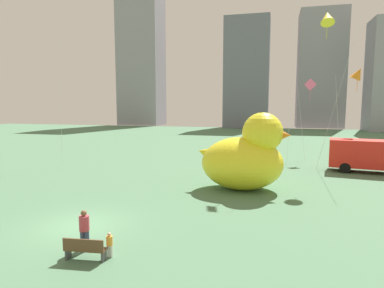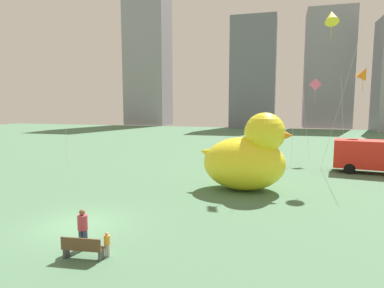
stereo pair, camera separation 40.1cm
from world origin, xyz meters
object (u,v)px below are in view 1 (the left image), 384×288
at_px(box_truck, 367,156).
at_px(kite_orange, 358,74).
at_px(park_bench, 85,249).
at_px(kite_yellow, 328,18).
at_px(person_child, 110,244).
at_px(giant_inflatable_duck, 245,157).
at_px(person_adult, 84,228).
at_px(kite_pink, 310,87).

bearing_deg(box_truck, kite_orange, 92.38).
height_order(park_bench, kite_orange, kite_orange).
xyz_separation_m(park_bench, kite_yellow, (10.81, 19.18, 12.48)).
xyz_separation_m(person_child, giant_inflatable_duck, (4.19, 11.69, 1.75)).
bearing_deg(person_adult, giant_inflatable_duck, 64.14).
relative_size(person_child, box_truck, 0.15).
bearing_deg(giant_inflatable_duck, kite_yellow, 50.21).
relative_size(person_child, kite_yellow, 0.07).
distance_m(person_child, kite_pink, 28.97).
bearing_deg(box_truck, park_bench, -125.66).
height_order(person_adult, person_child, person_adult).
distance_m(park_bench, person_adult, 1.08).
bearing_deg(kite_orange, park_bench, -120.19).
height_order(giant_inflatable_duck, kite_yellow, kite_yellow).
bearing_deg(box_truck, kite_pink, 125.19).
relative_size(park_bench, kite_pink, 0.19).
height_order(park_bench, kite_pink, kite_pink).
xyz_separation_m(park_bench, giant_inflatable_duck, (4.98, 12.18, 1.82)).
xyz_separation_m(giant_inflatable_duck, box_truck, (9.81, 8.43, -0.84)).
bearing_deg(giant_inflatable_duck, park_bench, -112.23).
bearing_deg(person_adult, park_bench, -58.15).
bearing_deg(kite_orange, person_adult, -121.93).
relative_size(person_adult, box_truck, 0.25).
distance_m(kite_orange, kite_yellow, 8.12).
relative_size(person_adult, kite_orange, 0.17).
bearing_deg(kite_orange, person_child, -119.30).
xyz_separation_m(giant_inflatable_duck, kite_pink, (5.40, 14.69, 5.43)).
relative_size(person_child, kite_pink, 0.12).
height_order(person_adult, kite_orange, kite_orange).
xyz_separation_m(person_adult, box_truck, (15.31, 19.77, 0.53)).
xyz_separation_m(box_truck, kite_yellow, (-3.98, -1.43, 11.50)).
relative_size(giant_inflatable_duck, kite_yellow, 0.47).
bearing_deg(kite_pink, kite_orange, -22.70).
height_order(kite_pink, kite_yellow, kite_yellow).
xyz_separation_m(park_bench, kite_orange, (14.60, 25.10, 8.42)).
height_order(person_adult, kite_pink, kite_pink).
height_order(park_bench, giant_inflatable_duck, giant_inflatable_duck).
bearing_deg(box_truck, kite_yellow, -160.26).
relative_size(person_adult, person_child, 1.68).
bearing_deg(person_child, kite_yellow, 61.81).
bearing_deg(kite_yellow, giant_inflatable_duck, -129.79).
bearing_deg(giant_inflatable_duck, box_truck, 40.68).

